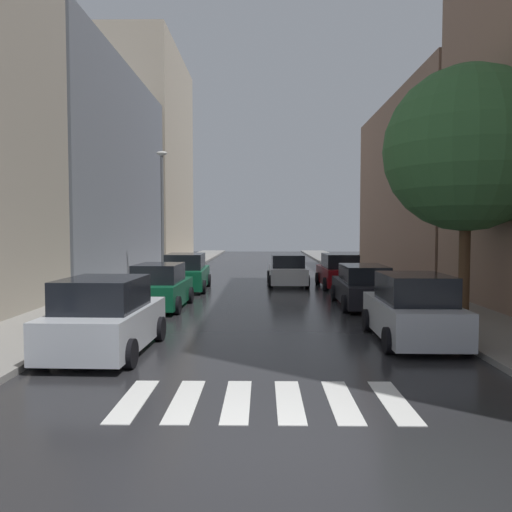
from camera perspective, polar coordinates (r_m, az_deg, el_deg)
name	(u,v)px	position (r m, az deg, el deg)	size (l,w,h in m)	color
ground_plane	(263,278)	(30.59, 0.80, -2.53)	(28.00, 72.00, 0.04)	#242427
sidewalk_left	(157,276)	(31.26, -11.21, -2.29)	(3.00, 72.00, 0.15)	gray
sidewalk_right	(370,277)	(31.26, 12.81, -2.31)	(3.00, 72.00, 0.15)	gray
crosswalk_stripes	(263,401)	(9.02, 0.82, -16.11)	(4.95, 2.20, 0.01)	silver
building_left_mid	(82,173)	(32.69, -19.10, 8.85)	(6.00, 19.17, 12.70)	slate
building_left_far	(151,158)	(51.11, -11.86, 10.84)	(6.00, 16.41, 19.86)	#B2A38C
building_right_mid	(435,188)	(34.41, 19.61, 7.32)	(6.00, 18.19, 11.24)	#8C6B56
parked_car_left_nearest	(105,318)	(12.59, -16.75, -6.77)	(2.27, 4.11, 1.82)	#B2B7BF
parked_car_left_second	(160,288)	(19.11, -10.84, -3.54)	(2.07, 4.08, 1.68)	#0C4C2D
parked_car_left_third	(186,273)	(24.58, -7.95, -1.95)	(2.25, 4.54, 1.78)	#0C4C2D
parked_car_right_nearest	(413,311)	(13.86, 17.36, -5.93)	(2.11, 4.09, 1.80)	#B2B7BF
parked_car_right_second	(363,287)	(19.71, 12.03, -3.45)	(2.04, 4.72, 1.60)	black
parked_car_right_third	(339,272)	(25.84, 9.41, -1.78)	(2.07, 4.24, 1.72)	maroon
car_midroad	(287,271)	(26.74, 3.57, -1.66)	(2.11, 4.45, 1.63)	silver
street_tree_right	(467,149)	(18.14, 22.81, 11.09)	(5.39, 5.39, 8.12)	#513823
lamp_post_left	(162,206)	(28.22, -10.59, 5.58)	(0.60, 0.28, 7.08)	#595B60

